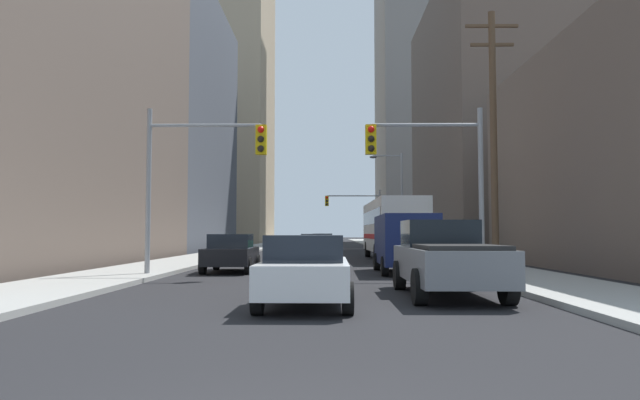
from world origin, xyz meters
The scene contains 18 objects.
sidewalk_left centered at (-7.02, 50.00, 0.07)m, with size 3.46×160.00×0.15m, color #9E9E99.
sidewalk_right centered at (7.02, 50.00, 0.07)m, with size 3.46×160.00×0.15m, color #9E9E99.
city_bus centered at (4.27, 29.65, 1.93)m, with size 2.67×11.53×3.40m.
pickup_truck_grey centered at (3.42, 10.44, 0.93)m, with size 2.20×5.40×1.90m.
cargo_van_navy centered at (3.50, 18.59, 1.29)m, with size 2.16×5.23×2.26m.
sedan_white centered at (-0.01, 8.38, 0.77)m, with size 1.95×4.22×1.52m.
sedan_black centered at (-3.39, 19.08, 0.77)m, with size 1.95×4.23×1.52m.
sedan_silver centered at (-0.10, 26.37, 0.77)m, with size 1.95×4.21×1.52m.
sedan_green centered at (0.04, 44.28, 0.77)m, with size 1.95×4.26×1.52m.
traffic_signal_near_left centered at (-4.05, 16.22, 4.07)m, with size 4.28×0.44×6.00m.
traffic_signal_near_right centered at (4.11, 16.22, 4.06)m, with size 4.16×0.44×6.00m.
traffic_signal_far_right centered at (3.36, 55.09, 4.13)m, with size 5.75×0.44×6.00m.
utility_pole_right centered at (7.36, 19.68, 5.70)m, with size 2.20×0.28×10.83m.
street_lamp_right centered at (5.60, 38.37, 4.55)m, with size 2.46×0.32×7.50m.
building_left_mid_office centered at (-21.27, 47.76, 11.61)m, with size 23.15×24.09×23.22m, color #4C515B.
building_left_far_tower centered at (-18.58, 88.20, 23.47)m, with size 18.91×22.41×46.95m, color tan.
building_right_mid_block centered at (20.43, 47.90, 11.59)m, with size 20.94×23.73×23.18m, color #66564C.
building_right_far_highrise centered at (21.16, 93.56, 36.85)m, with size 23.37×19.92×73.69m, color gray.
Camera 1 is at (0.46, -3.94, 1.57)m, focal length 32.17 mm.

